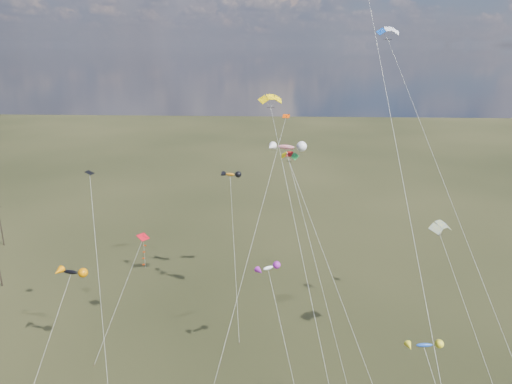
{
  "coord_description": "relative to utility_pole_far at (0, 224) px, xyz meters",
  "views": [
    {
      "loc": [
        2.28,
        -27.63,
        33.72
      ],
      "look_at": [
        0.0,
        18.0,
        19.0
      ],
      "focal_mm": 32.0,
      "sensor_mm": 36.0,
      "label": 1
    }
  ],
  "objects": [
    {
      "name": "novelty_orange_black",
      "position": [
        41.82,
        -12.51,
        12.91
      ],
      "size": [
        3.62,
        14.28,
        17.59
      ],
      "color": "#C37112",
      "rests_on": "ground"
    },
    {
      "name": "parafoil_tricolor",
      "position": [
        49.61,
        -21.08,
        17.75
      ],
      "size": [
        10.16,
        12.17,
        22.51
      ],
      "color": "#FBE005",
      "rests_on": "ground"
    },
    {
      "name": "novelty_black_orange",
      "position": [
        26.44,
        -29.27,
        6.7
      ],
      "size": [
        4.38,
        7.8,
        11.35
      ],
      "color": "black",
      "rests_on": "ground"
    },
    {
      "name": "utility_pole_far",
      "position": [
        0.0,
        0.0,
        0.0
      ],
      "size": [
        1.4,
        0.2,
        8.0
      ],
      "color": "black",
      "rests_on": "ground"
    },
    {
      "name": "diamond_black_mid",
      "position": [
        29.38,
        -28.9,
        10.52
      ],
      "size": [
        4.61,
        11.5,
        20.94
      ],
      "color": "black",
      "rests_on": "ground"
    },
    {
      "name": "parafoil_blue_white",
      "position": [
        59.62,
        -21.14,
        30.95
      ],
      "size": [
        13.72,
        20.55,
        35.91
      ],
      "color": "blue",
      "rests_on": "ground"
    },
    {
      "name": "diamond_red_low",
      "position": [
        32.77,
        -24.59,
        6.54
      ],
      "size": [
        5.47,
        7.04,
        13.09
      ],
      "color": "red",
      "rests_on": "ground"
    },
    {
      "name": "parafoil_yellow",
      "position": [
        47.4,
        -20.94,
        24.11
      ],
      "size": [
        8.36,
        19.62,
        28.98
      ],
      "color": "yellow",
      "rests_on": "ground"
    },
    {
      "name": "novelty_redwhite_stripe",
      "position": [
        49.17,
        -21.24,
        18.69
      ],
      "size": [
        8.9,
        13.44,
        23.52
      ],
      "color": "red",
      "rests_on": "ground"
    },
    {
      "name": "novelty_blue_yellow",
      "position": [
        59.5,
        -42.01,
        8.1
      ],
      "size": [
        5.29,
        5.78,
        12.63
      ],
      "color": "#1C49B2",
      "rests_on": "ground"
    },
    {
      "name": "diamond_orange_center",
      "position": [
        46.55,
        -27.5,
        13.35
      ],
      "size": [
        8.01,
        19.34,
        26.46
      ],
      "color": "#E54001",
      "rests_on": "ground"
    },
    {
      "name": "parafoil_striped",
      "position": [
        64.94,
        -27.82,
        12.31
      ],
      "size": [
        6.98,
        8.3,
        17.11
      ],
      "color": "yellow",
      "rests_on": "ground"
    },
    {
      "name": "diamond_navy_tall",
      "position": [
        55.64,
        -29.96,
        31.79
      ],
      "size": [
        5.76,
        32.54,
        42.1
      ],
      "color": "#0C1649",
      "rests_on": "ground"
    },
    {
      "name": "novelty_white_purple",
      "position": [
        47.44,
        -29.49,
        7.79
      ],
      "size": [
        4.77,
        8.67,
        12.39
      ],
      "color": "white",
      "rests_on": "ground"
    }
  ]
}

